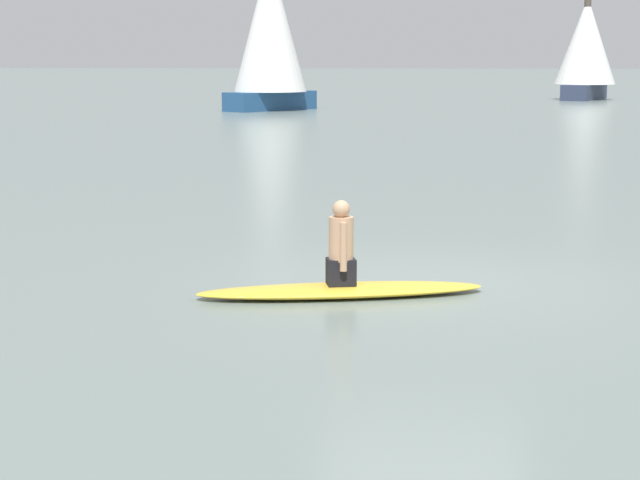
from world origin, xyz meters
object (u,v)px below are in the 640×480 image
Objects in this scene: sailboat_far_right at (270,29)px; surfboard at (341,290)px; person_paddler at (341,247)px; sailboat_near_right at (586,46)px.

surfboard is at bearing 46.38° from sailboat_far_right.
sailboat_near_right is (-10.87, -54.90, 2.64)m from person_paddler.
surfboard is 0.39× the size of sailboat_far_right.
sailboat_near_right reaches higher than person_paddler.
person_paddler is (-0.00, -0.00, 0.50)m from surfboard.
person_paddler is 0.11× the size of sailboat_far_right.
sailboat_far_right is (6.33, -40.79, 3.86)m from surfboard.
surfboard is at bearing -168.56° from sailboat_near_right.
sailboat_near_right reaches higher than surfboard.
surfboard is 0.48× the size of sailboat_near_right.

